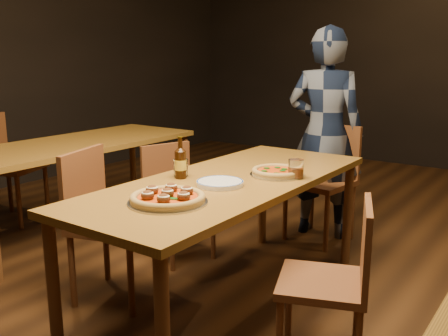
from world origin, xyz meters
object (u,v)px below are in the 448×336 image
Objects in this scene: chair_end at (320,182)px; pizza_meatball at (168,197)px; chair_main_nw at (116,223)px; chair_main_sw at (180,201)px; pizza_margherita at (277,172)px; plate_stack at (220,183)px; water_glass at (181,168)px; table_left at (77,150)px; table_main at (229,191)px; beer_bottle at (181,164)px; chair_main_e at (322,281)px; diner at (325,134)px; chair_nbr_left at (11,166)px; amber_glass at (296,169)px.

chair_end reaches higher than pizza_meatball.
chair_main_sw is at bearing -10.38° from chair_main_nw.
pizza_margherita is 1.25× the size of plate_stack.
water_glass is at bearing -120.37° from chair_main_sw.
water_glass is (1.45, -0.42, 0.12)m from table_left.
water_glass is at bearing -154.37° from table_main.
beer_bottle is 0.05m from water_glass.
table_left is 5.32× the size of pizza_meatball.
water_glass reaches higher than pizza_margherita.
chair_main_e is 0.89× the size of chair_end.
chair_main_e is (2.39, -0.55, -0.26)m from table_left.
plate_stack is (1.74, -0.45, 0.08)m from table_left.
diner reaches higher than beer_bottle.
chair_end is (-0.71, 1.51, 0.05)m from chair_main_e.
beer_bottle reaches higher than chair_nbr_left.
plate_stack is (0.06, -1.41, 0.29)m from chair_end.
plate_stack is 0.28m from beer_bottle.
amber_glass is (0.27, 0.77, 0.03)m from pizza_meatball.
chair_main_nw is 0.54m from beer_bottle.
table_main is at bearing -10.01° from table_left.
water_glass is at bearing -140.89° from pizza_margherita.
chair_end is 2.49× the size of pizza_meatball.
amber_glass reaches higher than plate_stack.
table_main is at bearing 93.38° from pizza_meatball.
pizza_margherita is at bearing -80.34° from chair_main_sw.
table_left is 1.88m from pizza_margherita.
chair_main_sw is 1.05m from amber_glass.
table_main is at bearing 33.35° from beer_bottle.
pizza_meatball is 1.50× the size of plate_stack.
amber_glass is at bearing 35.08° from beer_bottle.
table_left is 2.38× the size of chair_main_sw.
chair_main_nw is at bearing -154.50° from chair_main_sw.
diner reaches higher than pizza_margherita.
chair_main_sw reaches higher than plate_stack.
water_glass is at bearing -16.15° from table_left.
diner reaches higher than table_main.
beer_bottle is (-0.26, 0.40, 0.06)m from pizza_meatball.
pizza_meatball reaches higher than table_left.
amber_glass is at bearing -79.67° from chair_main_sw.
chair_main_nw is 0.51m from water_glass.
chair_end reaches higher than table_left.
table_left is 1.93m from pizza_meatball.
pizza_margherita is at bearing 52.06° from table_main.
beer_bottle is (1.47, -0.45, 0.15)m from table_left.
diner is (-0.09, 1.95, 0.05)m from pizza_meatball.
table_main is 1.28m from chair_end.
plate_stack is at bearing -14.44° from table_left.
chair_main_nw is 2.47× the size of pizza_meatball.
diner is at bearing 113.12° from chair_end.
chair_main_sw is at bearing 171.67° from pizza_margherita.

